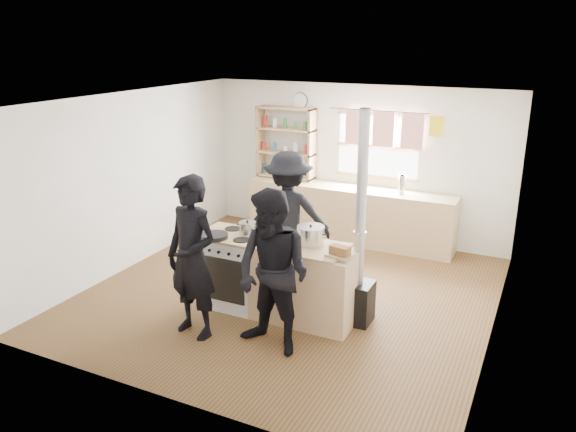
{
  "coord_description": "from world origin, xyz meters",
  "views": [
    {
      "loc": [
        2.88,
        -6.03,
        3.23
      ],
      "look_at": [
        0.02,
        -0.1,
        1.1
      ],
      "focal_mm": 35.0,
      "sensor_mm": 36.0,
      "label": 1
    }
  ],
  "objects_px": {
    "cooking_island": "(281,278)",
    "bread_board": "(340,252)",
    "thermos": "(402,185)",
    "stockpot_stove": "(247,228)",
    "person_near_right": "(273,273)",
    "person_near_left": "(192,258)",
    "person_far": "(288,216)",
    "flue_heater": "(358,270)",
    "skillet_greens": "(214,236)",
    "roast_tray": "(274,238)",
    "stockpot_counter": "(311,235)"
  },
  "relations": [
    {
      "from": "cooking_island",
      "to": "person_near_right",
      "type": "distance_m",
      "value": 0.9
    },
    {
      "from": "cooking_island",
      "to": "stockpot_counter",
      "type": "relative_size",
      "value": 6.11
    },
    {
      "from": "bread_board",
      "to": "person_near_right",
      "type": "xyz_separation_m",
      "value": [
        -0.49,
        -0.63,
        -0.1
      ]
    },
    {
      "from": "skillet_greens",
      "to": "person_near_left",
      "type": "relative_size",
      "value": 0.21
    },
    {
      "from": "cooking_island",
      "to": "thermos",
      "type": "bearing_deg",
      "value": 76.02
    },
    {
      "from": "bread_board",
      "to": "person_near_right",
      "type": "distance_m",
      "value": 0.81
    },
    {
      "from": "cooking_island",
      "to": "flue_heater",
      "type": "xyz_separation_m",
      "value": [
        0.88,
        0.22,
        0.18
      ]
    },
    {
      "from": "bread_board",
      "to": "flue_heater",
      "type": "bearing_deg",
      "value": 72.97
    },
    {
      "from": "person_near_left",
      "to": "thermos",
      "type": "bearing_deg",
      "value": 79.39
    },
    {
      "from": "flue_heater",
      "to": "person_far",
      "type": "bearing_deg",
      "value": 147.57
    },
    {
      "from": "cooking_island",
      "to": "skillet_greens",
      "type": "bearing_deg",
      "value": -164.15
    },
    {
      "from": "person_near_right",
      "to": "thermos",
      "type": "bearing_deg",
      "value": 94.5
    },
    {
      "from": "flue_heater",
      "to": "person_far",
      "type": "xyz_separation_m",
      "value": [
        -1.29,
        0.82,
        0.24
      ]
    },
    {
      "from": "thermos",
      "to": "stockpot_counter",
      "type": "relative_size",
      "value": 0.89
    },
    {
      "from": "cooking_island",
      "to": "person_near_left",
      "type": "distance_m",
      "value": 1.16
    },
    {
      "from": "skillet_greens",
      "to": "person_near_right",
      "type": "bearing_deg",
      "value": -26.66
    },
    {
      "from": "stockpot_counter",
      "to": "flue_heater",
      "type": "distance_m",
      "value": 0.68
    },
    {
      "from": "thermos",
      "to": "roast_tray",
      "type": "distance_m",
      "value": 2.89
    },
    {
      "from": "bread_board",
      "to": "person_near_left",
      "type": "bearing_deg",
      "value": -154.05
    },
    {
      "from": "stockpot_counter",
      "to": "person_near_left",
      "type": "xyz_separation_m",
      "value": [
        -1.01,
        -0.92,
        -0.12
      ]
    },
    {
      "from": "roast_tray",
      "to": "stockpot_stove",
      "type": "relative_size",
      "value": 1.93
    },
    {
      "from": "cooking_island",
      "to": "bread_board",
      "type": "height_order",
      "value": "bread_board"
    },
    {
      "from": "bread_board",
      "to": "person_near_right",
      "type": "relative_size",
      "value": 0.18
    },
    {
      "from": "roast_tray",
      "to": "stockpot_counter",
      "type": "distance_m",
      "value": 0.44
    },
    {
      "from": "cooking_island",
      "to": "flue_heater",
      "type": "relative_size",
      "value": 0.79
    },
    {
      "from": "cooking_island",
      "to": "person_near_right",
      "type": "height_order",
      "value": "person_near_right"
    },
    {
      "from": "thermos",
      "to": "skillet_greens",
      "type": "height_order",
      "value": "thermos"
    },
    {
      "from": "person_near_left",
      "to": "person_far",
      "type": "bearing_deg",
      "value": 92.18
    },
    {
      "from": "thermos",
      "to": "stockpot_stove",
      "type": "xyz_separation_m",
      "value": [
        -1.18,
        -2.69,
        -0.04
      ]
    },
    {
      "from": "stockpot_counter",
      "to": "person_near_right",
      "type": "distance_m",
      "value": 0.86
    },
    {
      "from": "person_far",
      "to": "stockpot_stove",
      "type": "bearing_deg",
      "value": 62.32
    },
    {
      "from": "person_far",
      "to": "roast_tray",
      "type": "bearing_deg",
      "value": 84.09
    },
    {
      "from": "skillet_greens",
      "to": "person_far",
      "type": "xyz_separation_m",
      "value": [
        0.36,
        1.26,
        -0.07
      ]
    },
    {
      "from": "thermos",
      "to": "cooking_island",
      "type": "bearing_deg",
      "value": -103.98
    },
    {
      "from": "cooking_island",
      "to": "stockpot_stove",
      "type": "height_order",
      "value": "stockpot_stove"
    },
    {
      "from": "roast_tray",
      "to": "stockpot_stove",
      "type": "distance_m",
      "value": 0.42
    },
    {
      "from": "roast_tray",
      "to": "person_near_right",
      "type": "relative_size",
      "value": 0.23
    },
    {
      "from": "cooking_island",
      "to": "stockpot_counter",
      "type": "height_order",
      "value": "stockpot_counter"
    },
    {
      "from": "skillet_greens",
      "to": "stockpot_counter",
      "type": "bearing_deg",
      "value": 15.82
    },
    {
      "from": "thermos",
      "to": "person_near_left",
      "type": "bearing_deg",
      "value": -110.72
    },
    {
      "from": "person_far",
      "to": "person_near_right",
      "type": "bearing_deg",
      "value": 88.27
    },
    {
      "from": "stockpot_counter",
      "to": "person_far",
      "type": "relative_size",
      "value": 0.18
    },
    {
      "from": "skillet_greens",
      "to": "bread_board",
      "type": "distance_m",
      "value": 1.55
    },
    {
      "from": "stockpot_stove",
      "to": "person_near_left",
      "type": "xyz_separation_m",
      "value": [
        -0.18,
        -0.91,
        -0.09
      ]
    },
    {
      "from": "person_near_left",
      "to": "person_far",
      "type": "xyz_separation_m",
      "value": [
        0.26,
        1.87,
        -0.03
      ]
    },
    {
      "from": "person_near_left",
      "to": "person_far",
      "type": "height_order",
      "value": "person_near_left"
    },
    {
      "from": "roast_tray",
      "to": "stockpot_stove",
      "type": "height_order",
      "value": "stockpot_stove"
    },
    {
      "from": "roast_tray",
      "to": "person_near_right",
      "type": "bearing_deg",
      "value": -63.23
    },
    {
      "from": "thermos",
      "to": "flue_heater",
      "type": "bearing_deg",
      "value": -85.68
    },
    {
      "from": "cooking_island",
      "to": "person_near_left",
      "type": "relative_size",
      "value": 1.07
    }
  ]
}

